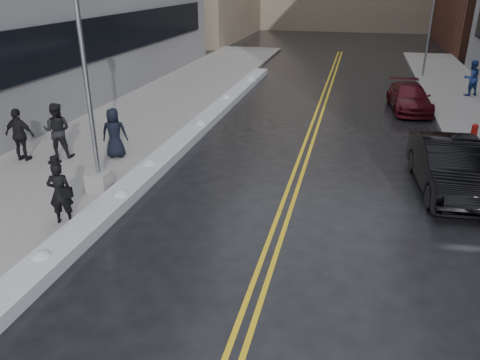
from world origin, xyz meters
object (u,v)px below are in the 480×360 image
Objects in this scene: lamppost at (91,116)px; pedestrian_east at (471,78)px; pedestrian_c at (114,133)px; car_black at (449,167)px; fire_hydrant at (474,132)px; pedestrian_d at (20,135)px; traffic_signal at (430,25)px; pedestrian_b at (57,130)px; car_maroon at (409,98)px; pedestrian_fedora at (60,193)px.

lamppost reaches higher than pedestrian_east.
car_black is (11.48, 0.08, -0.25)m from pedestrian_c.
car_black reaches higher than fire_hydrant.
pedestrian_d is (-16.33, -6.28, 0.56)m from fire_hydrant.
pedestrian_d is (-15.83, -20.28, -2.29)m from traffic_signal.
pedestrian_b reaches higher than car_black.
pedestrian_b is 0.46× the size of car_maroon.
pedestrian_fedora is at bearing 108.39° from pedestrian_b.
pedestrian_d reaches higher than car_maroon.
pedestrian_b is at bearing -75.10° from pedestrian_fedora.
pedestrian_east reaches higher than fire_hydrant.
fire_hydrant is 0.40× the size of pedestrian_c.
pedestrian_c is at bearing -123.57° from traffic_signal.
pedestrian_c is 0.95× the size of pedestrian_east.
pedestrian_d is at bearing -158.95° from fire_hydrant.
pedestrian_b is 16.90m from car_maroon.
fire_hydrant is 0.36× the size of pedestrian_b.
car_maroon is (10.08, 15.11, -0.37)m from pedestrian_fedora.
pedestrian_d is at bearing -62.09° from pedestrian_fedora.
pedestrian_east is at bearing -141.45° from pedestrian_d.
pedestrian_c is (-1.02, 4.95, 0.05)m from pedestrian_fedora.
pedestrian_fedora reaches higher than car_black.
pedestrian_b reaches higher than pedestrian_east.
car_black is 10.09m from car_maroon.
pedestrian_east is (16.62, 14.27, -0.04)m from pedestrian_b.
traffic_signal is 2.95× the size of pedestrian_b.
pedestrian_c is at bearing -158.67° from fire_hydrant.
pedestrian_b is at bearing 11.52° from pedestrian_east.
pedestrian_fedora is at bearing -115.89° from traffic_signal.
lamppost is at bearing -106.57° from pedestrian_fedora.
pedestrian_b reaches higher than fire_hydrant.
traffic_signal reaches higher than pedestrian_c.
pedestrian_b is (-2.93, 2.36, -1.36)m from lamppost.
car_maroon is at bearing 87.46° from car_black.
car_maroon is (-1.62, -8.99, -2.75)m from traffic_signal.
pedestrian_fedora is at bearing 24.92° from pedestrian_east.
pedestrian_d is 0.38× the size of car_black.
fire_hydrant is 0.37× the size of pedestrian_east.
pedestrian_d is at bearing -179.98° from car_black.
pedestrian_d is (-4.13, 3.82, 0.09)m from pedestrian_fedora.
pedestrian_c is (-12.72, -19.16, -2.33)m from traffic_signal.
lamppost is at bearing -146.96° from fire_hydrant.
pedestrian_c reaches higher than car_black.
traffic_signal is at bearing 61.79° from lamppost.
lamppost is 21.58m from pedestrian_east.
fire_hydrant is at bearing 66.38° from car_black.
pedestrian_d is 23.15m from pedestrian_east.
pedestrian_c is at bearing -97.66° from pedestrian_fedora.
pedestrian_fedora is 18.17m from car_maroon.
traffic_signal is at bearing 81.57° from car_black.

